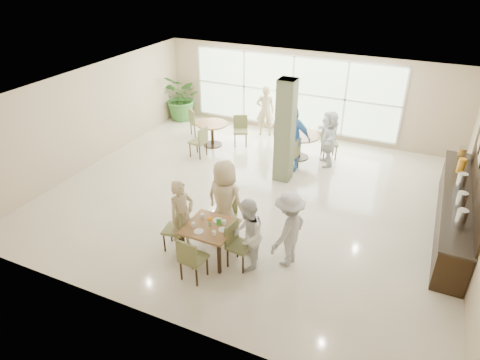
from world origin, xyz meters
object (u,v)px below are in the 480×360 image
at_px(adult_b, 329,138).
at_px(round_table_right, 300,140).
at_px(potted_plant, 182,98).
at_px(teen_left, 182,216).
at_px(teen_far, 225,200).
at_px(buffet_counter, 456,209).
at_px(adult_a, 292,138).
at_px(teen_standing, 289,229).
at_px(main_table, 210,230).
at_px(teen_right, 248,235).
at_px(round_table_left, 212,129).
at_px(adult_standing, 265,111).

bearing_deg(adult_b, round_table_right, -116.65).
relative_size(potted_plant, teen_left, 1.03).
bearing_deg(adult_b, teen_far, -36.26).
bearing_deg(buffet_counter, adult_b, 148.69).
bearing_deg(teen_far, teen_left, 60.62).
distance_m(round_table_right, teen_left, 5.37).
bearing_deg(buffet_counter, adult_a, 162.26).
bearing_deg(teen_standing, buffet_counter, 144.32).
height_order(main_table, potted_plant, potted_plant).
distance_m(round_table_right, teen_right, 5.30).
bearing_deg(potted_plant, main_table, -54.58).
bearing_deg(main_table, adult_a, 87.51).
distance_m(teen_standing, adult_b, 4.76).
bearing_deg(teen_left, adult_a, 8.88).
bearing_deg(adult_b, teen_left, -40.32).
bearing_deg(teen_left, round_table_left, 40.82).
xyz_separation_m(adult_b, adult_standing, (-2.48, 1.30, 0.03)).
xyz_separation_m(teen_right, teen_standing, (0.68, 0.45, 0.04)).
relative_size(round_table_right, adult_a, 0.62).
distance_m(round_table_left, adult_standing, 1.96).
height_order(round_table_left, buffet_counter, buffet_counter).
distance_m(main_table, potted_plant, 8.06).
height_order(teen_far, adult_a, adult_a).
relative_size(main_table, adult_b, 0.59).
relative_size(main_table, potted_plant, 0.58).
relative_size(round_table_left, adult_a, 0.54).
xyz_separation_m(potted_plant, adult_b, (5.75, -1.36, -0.02)).
relative_size(adult_b, adult_standing, 0.96).
distance_m(main_table, teen_right, 0.82).
bearing_deg(teen_right, potted_plant, -156.74).
relative_size(teen_standing, adult_b, 0.99).
height_order(buffet_counter, teen_far, buffet_counter).
xyz_separation_m(adult_a, adult_standing, (-1.60, 2.01, -0.08)).
height_order(teen_far, adult_standing, teen_far).
bearing_deg(potted_plant, buffet_counter, -20.58).
height_order(teen_left, adult_b, adult_b).
height_order(round_table_left, teen_standing, teen_standing).
xyz_separation_m(round_table_left, buffet_counter, (7.12, -1.88, 0.00)).
distance_m(round_table_left, adult_b, 3.70).
distance_m(teen_far, teen_right, 1.14).
height_order(potted_plant, teen_far, teen_far).
xyz_separation_m(potted_plant, teen_standing, (6.17, -6.10, -0.02)).
height_order(round_table_right, adult_standing, adult_standing).
bearing_deg(teen_left, main_table, -68.75).
height_order(main_table, teen_far, teen_far).
distance_m(buffet_counter, adult_a, 4.55).
height_order(round_table_left, potted_plant, potted_plant).
xyz_separation_m(round_table_left, teen_far, (2.57, -4.24, 0.37)).
xyz_separation_m(teen_left, teen_far, (0.60, 0.78, 0.11)).
distance_m(teen_far, adult_b, 4.59).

